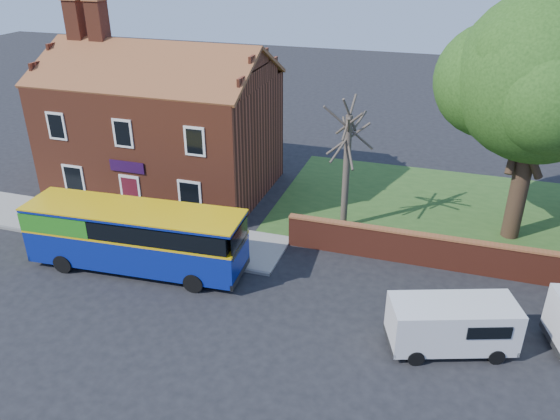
% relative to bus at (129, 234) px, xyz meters
% --- Properties ---
extents(ground, '(120.00, 120.00, 0.00)m').
position_rel_bus_xyz_m(ground, '(4.18, -2.82, -1.69)').
color(ground, black).
rests_on(ground, ground).
extents(pavement, '(18.00, 3.50, 0.12)m').
position_rel_bus_xyz_m(pavement, '(-2.82, 2.93, -1.63)').
color(pavement, gray).
rests_on(pavement, ground).
extents(kerb, '(18.00, 0.15, 0.14)m').
position_rel_bus_xyz_m(kerb, '(-2.82, 1.18, -1.62)').
color(kerb, slate).
rests_on(kerb, ground).
extents(grass_strip, '(26.00, 12.00, 0.04)m').
position_rel_bus_xyz_m(grass_strip, '(17.18, 10.18, -1.67)').
color(grass_strip, '#426B28').
rests_on(grass_strip, ground).
extents(shop_building, '(12.30, 8.13, 10.50)m').
position_rel_bus_xyz_m(shop_building, '(-2.84, 8.67, 1.72)').
color(shop_building, brown).
rests_on(shop_building, ground).
extents(boundary_wall, '(22.00, 0.38, 1.60)m').
position_rel_bus_xyz_m(boundary_wall, '(17.18, 4.18, -0.88)').
color(boundary_wall, maroon).
rests_on(boundary_wall, ground).
extents(bus, '(9.90, 3.07, 2.98)m').
position_rel_bus_xyz_m(bus, '(0.00, 0.00, 0.00)').
color(bus, navy).
rests_on(bus, ground).
extents(van_near, '(4.78, 3.13, 1.95)m').
position_rel_bus_xyz_m(van_near, '(13.93, -1.35, -0.60)').
color(van_near, silver).
rests_on(van_near, ground).
extents(large_tree, '(9.69, 7.67, 11.82)m').
position_rel_bus_xyz_m(large_tree, '(16.61, 8.50, 6.05)').
color(large_tree, black).
rests_on(large_tree, ground).
extents(bare_tree, '(2.44, 2.91, 6.51)m').
position_rel_bus_xyz_m(bare_tree, '(8.32, 6.77, 1.65)').
color(bare_tree, '#4C4238').
rests_on(bare_tree, ground).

